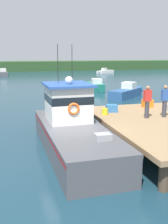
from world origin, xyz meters
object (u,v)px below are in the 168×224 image
Objects in this scene: moored_boat_near_channel at (96,86)px; moored_boat_far_right at (105,71)px; crate_stack_mid_dock at (112,108)px; bait_bucket at (105,112)px; mooring_buoy_outer at (65,103)px; deckhand_by_the_boat at (147,101)px; deckhand_further_back at (165,100)px; moored_boat_mid_harbor at (3,73)px; main_fishing_boat at (71,128)px; crate_stack_near_edge at (147,103)px; moored_boat_far_left at (127,92)px.

moored_boat_far_right is at bearing 68.09° from moored_boat_near_channel.
crate_stack_mid_dock is at bearing -109.21° from moored_boat_far_right.
mooring_buoy_outer is (-0.24, 9.48, -1.12)m from bait_bucket.
deckhand_by_the_boat reaches higher than moored_boat_far_right.
deckhand_further_back is 0.29× the size of moored_boat_near_channel.
main_fishing_boat is at bearing -85.37° from moored_boat_mid_harbor.
moored_boat_far_right is at bearing 70.79° from crate_stack_mid_dock.
crate_stack_near_edge is 17.44m from moored_boat_near_channel.
moored_boat_near_channel reaches higher than mooring_buoy_outer.
mooring_buoy_outer is (-2.03, 10.70, -1.81)m from deckhand_by_the_boat.
deckhand_by_the_boat is at bearing 1.88° from main_fishing_boat.
bait_bucket reaches higher than moored_boat_near_channel.
bait_bucket is at bearing 155.65° from deckhand_further_back.
main_fishing_boat is at bearing -111.42° from moored_boat_far_right.
main_fishing_boat is 6.03× the size of deckhand_by_the_boat.
moored_boat_far_right is (15.71, 45.07, -1.00)m from crate_stack_mid_dock.
moored_boat_far_left is 0.92× the size of moored_boat_mid_harbor.
bait_bucket reaches higher than moored_boat_mid_harbor.
main_fishing_boat is 21.38m from moored_boat_near_channel.
crate_stack_near_edge is 46.21m from moored_boat_far_right.
moored_boat_near_channel is at bearing 82.63° from crate_stack_near_edge.
main_fishing_boat is at bearing -178.12° from deckhand_by_the_boat.
bait_bucket is 9.55m from mooring_buoy_outer.
main_fishing_boat is at bearing -144.57° from crate_stack_mid_dock.
crate_stack_mid_dock is 18.70m from moored_boat_near_channel.
bait_bucket is at bearing -82.52° from moored_boat_mid_harbor.
moored_boat_far_right is at bearing 2.88° from moored_boat_mid_harbor.
moored_boat_mid_harbor is 35.51m from mooring_buoy_outer.
crate_stack_mid_dock is 2.27m from deckhand_by_the_boat.
moored_boat_near_channel is at bearing 58.16° from mooring_buoy_outer.
crate_stack_near_edge reaches higher than moored_boat_mid_harbor.
main_fishing_boat is 19.66× the size of mooring_buoy_outer.
moored_boat_far_left is 6.51m from moored_boat_near_channel.
deckhand_by_the_boat and deckhand_further_back have the same top height.
moored_boat_near_channel is (3.65, 19.86, -1.57)m from deckhand_by_the_boat.
mooring_buoy_outer is at bearing 95.45° from crate_stack_mid_dock.
moored_boat_far_left reaches higher than mooring_buoy_outer.
deckhand_by_the_boat is at bearing -34.40° from bait_bucket.
moored_boat_far_right is (10.87, 27.03, -0.08)m from moored_boat_near_channel.
deckhand_further_back is (4.89, 0.11, 1.05)m from main_fishing_boat.
crate_stack_mid_dock is 44.43m from moored_boat_mid_harbor.
moored_boat_far_left is 7.56m from mooring_buoy_outer.
bait_bucket is 0.07× the size of moored_boat_far_right.
main_fishing_boat is at bearing -110.75° from moored_boat_near_channel.
bait_bucket is 0.21× the size of deckhand_further_back.
main_fishing_boat is at bearing -178.75° from deckhand_further_back.
crate_stack_near_edge is 3.48m from bait_bucket.
moored_boat_near_channel is 29.13m from moored_boat_far_right.
deckhand_by_the_boat reaches higher than crate_stack_near_edge.
deckhand_by_the_boat is 1.00× the size of deckhand_further_back.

